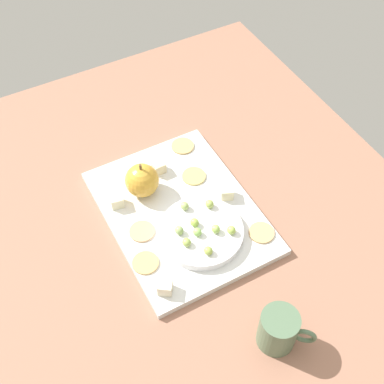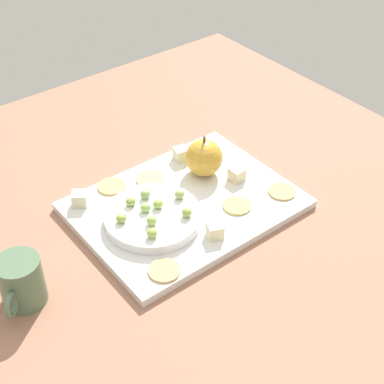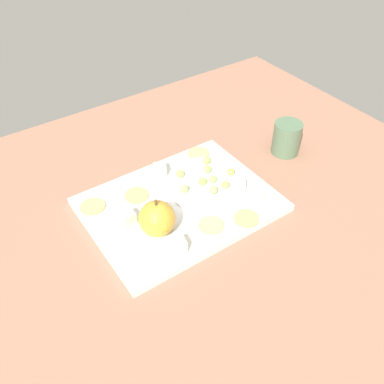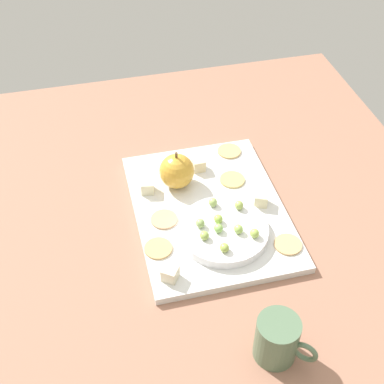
{
  "view_description": "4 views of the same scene",
  "coord_description": "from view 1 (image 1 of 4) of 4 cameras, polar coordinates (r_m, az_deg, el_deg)",
  "views": [
    {
      "loc": [
        -52.3,
        24.77,
        89.62
      ],
      "look_at": [
        4.94,
        -6.3,
        8.73
      ],
      "focal_mm": 48.42,
      "sensor_mm": 36.0,
      "label": 1
    },
    {
      "loc": [
        -43.03,
        -66.2,
        71.29
      ],
      "look_at": [
        5.04,
        -4.81,
        8.07
      ],
      "focal_mm": 54.1,
      "sensor_mm": 36.0,
      "label": 2
    },
    {
      "loc": [
        38.83,
        50.68,
        64.76
      ],
      "look_at": [
        3.56,
        -0.38,
        9.55
      ],
      "focal_mm": 39.53,
      "sensor_mm": 36.0,
      "label": 3
    },
    {
      "loc": [
        -65.91,
        17.29,
        78.47
      ],
      "look_at": [
        6.3,
        -0.38,
        8.32
      ],
      "focal_mm": 49.86,
      "sensor_mm": 36.0,
      "label": 4
    }
  ],
  "objects": [
    {
      "name": "cracker_3",
      "position": [
        1.03,
        -5.52,
        -4.34
      ],
      "size": [
        5.09,
        5.09,
        0.4
      ],
      "primitive_type": "cylinder",
      "color": "tan",
      "rests_on": "platter"
    },
    {
      "name": "cracker_0",
      "position": [
        1.17,
        -1.04,
        5.1
      ],
      "size": [
        5.09,
        5.09,
        0.4
      ],
      "primitive_type": "cylinder",
      "color": "tan",
      "rests_on": "platter"
    },
    {
      "name": "cup",
      "position": [
        0.91,
        9.54,
        -14.75
      ],
      "size": [
        8.06,
        8.36,
        7.98
      ],
      "color": "#506B4F",
      "rests_on": "table"
    },
    {
      "name": "grape_1",
      "position": [
        0.98,
        -0.41,
        -5.48
      ],
      "size": [
        1.84,
        1.66,
        1.52
      ],
      "primitive_type": "ellipsoid",
      "color": "#93AE50",
      "rests_on": "serving_dish"
    },
    {
      "name": "grape_6",
      "position": [
        1.0,
        4.36,
        -4.21
      ],
      "size": [
        1.84,
        1.66,
        1.66
      ],
      "primitive_type": "ellipsoid",
      "color": "#A0C153",
      "rests_on": "serving_dish"
    },
    {
      "name": "cheese_cube_3",
      "position": [
        1.07,
        -8.29,
        -0.98
      ],
      "size": [
        2.96,
        2.96,
        2.54
      ],
      "primitive_type": "cube",
      "rotation": [
        0.0,
        0.0,
        1.39
      ],
      "color": "beige",
      "rests_on": "platter"
    },
    {
      "name": "grape_3",
      "position": [
        1.0,
        2.63,
        -4.09
      ],
      "size": [
        1.84,
        1.66,
        1.67
      ],
      "primitive_type": "ellipsoid",
      "color": "#98BE57",
      "rests_on": "serving_dish"
    },
    {
      "name": "table",
      "position": [
        1.05,
        -1.74,
        -5.49
      ],
      "size": [
        116.16,
        101.8,
        3.61
      ],
      "primitive_type": "cube",
      "color": "#956650",
      "rests_on": "ground"
    },
    {
      "name": "cracker_2",
      "position": [
        0.99,
        -5.14,
        -7.78
      ],
      "size": [
        5.09,
        5.09,
        0.4
      ],
      "primitive_type": "cylinder",
      "color": "tan",
      "rests_on": "platter"
    },
    {
      "name": "grape_0",
      "position": [
        1.03,
        1.95,
        -1.33
      ],
      "size": [
        1.84,
        1.66,
        1.67
      ],
      "primitive_type": "ellipsoid",
      "color": "#99B252",
      "rests_on": "serving_dish"
    },
    {
      "name": "cracker_1",
      "position": [
        1.11,
        0.21,
        1.76
      ],
      "size": [
        5.09,
        5.09,
        0.4
      ],
      "primitive_type": "cylinder",
      "color": "tan",
      "rests_on": "platter"
    },
    {
      "name": "grape_5",
      "position": [
        0.97,
        1.81,
        -6.49
      ],
      "size": [
        1.84,
        1.66,
        1.51
      ],
      "primitive_type": "ellipsoid",
      "color": "#97AF4B",
      "rests_on": "serving_dish"
    },
    {
      "name": "cheese_cube_0",
      "position": [
        0.95,
        -2.97,
        -10.41
      ],
      "size": [
        3.54,
        3.54,
        2.54
      ],
      "primitive_type": "cube",
      "rotation": [
        0.0,
        0.0,
        0.96
      ],
      "color": "beige",
      "rests_on": "platter"
    },
    {
      "name": "apple_whole",
      "position": [
        1.06,
        -5.53,
        1.29
      ],
      "size": [
        7.04,
        7.04,
        7.04
      ],
      "primitive_type": "sphere",
      "color": "gold",
      "rests_on": "platter"
    },
    {
      "name": "platter",
      "position": [
        1.06,
        -1.29,
        -2.21
      ],
      "size": [
        37.71,
        28.55,
        1.51
      ],
      "primitive_type": "cube",
      "color": "silver",
      "rests_on": "table"
    },
    {
      "name": "serving_dish",
      "position": [
        1.01,
        1.01,
        -4.45
      ],
      "size": [
        16.6,
        16.6,
        1.82
      ],
      "primitive_type": "cylinder",
      "color": "white",
      "rests_on": "platter"
    },
    {
      "name": "grape_2",
      "position": [
        0.99,
        -1.38,
        -4.24
      ],
      "size": [
        1.84,
        1.66,
        1.65
      ],
      "primitive_type": "ellipsoid",
      "color": "#8DAB61",
      "rests_on": "serving_dish"
    },
    {
      "name": "grape_4",
      "position": [
        1.01,
        0.28,
        -3.37
      ],
      "size": [
        1.84,
        1.66,
        1.63
      ],
      "primitive_type": "ellipsoid",
      "color": "#9BBD4C",
      "rests_on": "serving_dish"
    },
    {
      "name": "grape_7",
      "position": [
        0.99,
        0.59,
        -4.43
      ],
      "size": [
        1.84,
        1.66,
        1.57
      ],
      "primitive_type": "ellipsoid",
      "color": "#8FC45E",
      "rests_on": "serving_dish"
    },
    {
      "name": "cheese_cube_1",
      "position": [
        1.07,
        3.84,
        -0.04
      ],
      "size": [
        3.33,
        3.33,
        2.54
      ],
      "primitive_type": "cube",
      "rotation": [
        0.0,
        0.0,
        1.17
      ],
      "color": "beige",
      "rests_on": "platter"
    },
    {
      "name": "cheese_cube_2",
      "position": [
        1.12,
        -3.7,
        2.77
      ],
      "size": [
        2.62,
        2.62,
        2.54
      ],
      "primitive_type": "cube",
      "rotation": [
        0.0,
        0.0,
        0.03
      ],
      "color": "beige",
      "rests_on": "platter"
    },
    {
      "name": "cracker_4",
      "position": [
        1.03,
        7.67,
        -4.47
      ],
      "size": [
        5.09,
        5.09,
        0.4
      ],
      "primitive_type": "cylinder",
      "color": "tan",
      "rests_on": "platter"
    },
    {
      "name": "grape_8",
      "position": [
        1.03,
        -0.82,
        -1.54
      ],
      "size": [
        1.84,
        1.66,
        1.67
      ],
      "primitive_type": "ellipsoid",
      "color": "#9AB662",
      "rests_on": "serving_dish"
    },
    {
      "name": "apple_stem",
      "position": [
        1.03,
        -5.71,
        2.76
      ],
      "size": [
        0.5,
        0.5,
        1.2
      ],
      "primitive_type": "cylinder",
      "color": "brown",
      "rests_on": "apple_whole"
    }
  ]
}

